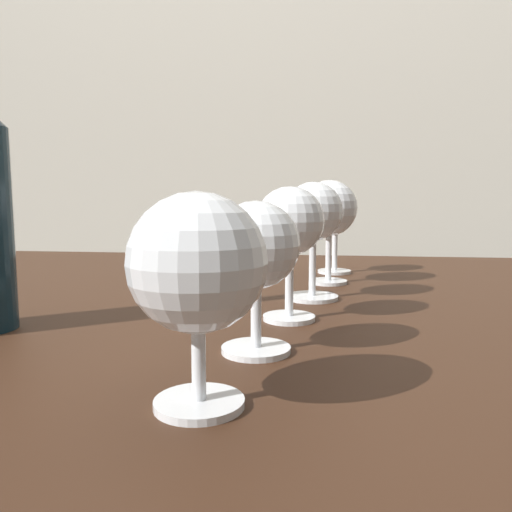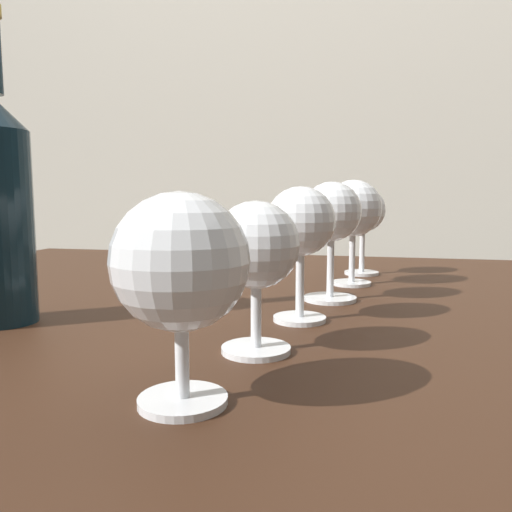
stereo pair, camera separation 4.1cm
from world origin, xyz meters
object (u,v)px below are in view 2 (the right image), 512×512
object	(u,v)px
wine_glass_cabernet	(256,249)
wine_glass_rose	(331,215)
wine_glass_empty	(180,266)
wine_glass_chardonnay	(353,210)
wine_glass_white	(363,213)
wine_glass_merlot	(301,226)

from	to	relation	value
wine_glass_cabernet	wine_glass_rose	world-z (taller)	wine_glass_rose
wine_glass_empty	wine_glass_chardonnay	size ratio (longest dim) A/B	0.86
wine_glass_cabernet	wine_glass_white	size ratio (longest dim) A/B	0.87
wine_glass_cabernet	wine_glass_rose	size ratio (longest dim) A/B	0.85
wine_glass_chardonnay	wine_glass_white	world-z (taller)	wine_glass_chardonnay
wine_glass_cabernet	wine_glass_merlot	world-z (taller)	wine_glass_merlot
wine_glass_merlot	wine_glass_chardonnay	xyz separation A→B (m)	(0.05, 0.23, 0.01)
wine_glass_merlot	wine_glass_chardonnay	distance (m)	0.24
wine_glass_merlot	wine_glass_rose	bearing A→B (deg)	78.39
wine_glass_chardonnay	wine_glass_rose	bearing A→B (deg)	-100.70
wine_glass_merlot	wine_glass_white	distance (m)	0.35
wine_glass_rose	wine_glass_white	xyz separation A→B (m)	(0.04, 0.23, -0.00)
wine_glass_empty	wine_glass_rose	distance (m)	0.35
wine_glass_cabernet	wine_glass_chardonnay	bearing A→B (deg)	79.04
wine_glass_merlot	wine_glass_white	bearing A→B (deg)	80.14
wine_glass_empty	wine_glass_merlot	bearing A→B (deg)	79.27
wine_glass_empty	wine_glass_white	xyz separation A→B (m)	(0.10, 0.57, 0.02)
wine_glass_merlot	wine_glass_white	size ratio (longest dim) A/B	0.97
wine_glass_cabernet	wine_glass_chardonnay	world-z (taller)	wine_glass_chardonnay
wine_glass_cabernet	wine_glass_white	distance (m)	0.46
wine_glass_empty	wine_glass_cabernet	xyz separation A→B (m)	(0.02, 0.11, -0.00)
wine_glass_cabernet	wine_glass_white	xyz separation A→B (m)	(0.08, 0.46, 0.02)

